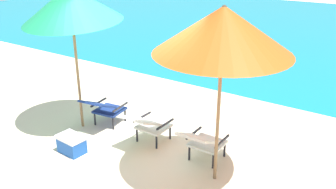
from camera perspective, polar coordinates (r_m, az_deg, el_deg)
name	(u,v)px	position (r m, az deg, el deg)	size (l,w,h in m)	color
ground_plane	(241,81)	(9.85, 11.45, 2.16)	(40.00, 40.00, 0.00)	beige
ocean_band	(316,30)	(17.26, 22.28, 9.44)	(40.00, 18.00, 0.01)	teal
swim_buoy	(262,49)	(12.82, 14.60, 6.94)	(0.18, 0.18, 1.60)	yellow
lounge_chair_left	(104,108)	(7.13, -10.03, -2.05)	(0.65, 0.94, 0.68)	navy
lounge_chair_center	(147,124)	(6.40, -3.25, -4.63)	(0.55, 0.88, 0.68)	silver
lounge_chair_right	(203,141)	(5.86, 5.49, -7.32)	(0.56, 0.88, 0.68)	silver
beach_umbrella_left	(71,4)	(6.71, -15.05, 13.59)	(1.89, 1.93, 2.76)	olive
beach_umbrella_right	(223,30)	(4.81, 8.66, 9.98)	(2.48, 2.49, 2.62)	olive
cooler_box	(72,144)	(6.46, -14.95, -7.53)	(0.49, 0.35, 0.32)	#194CA5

